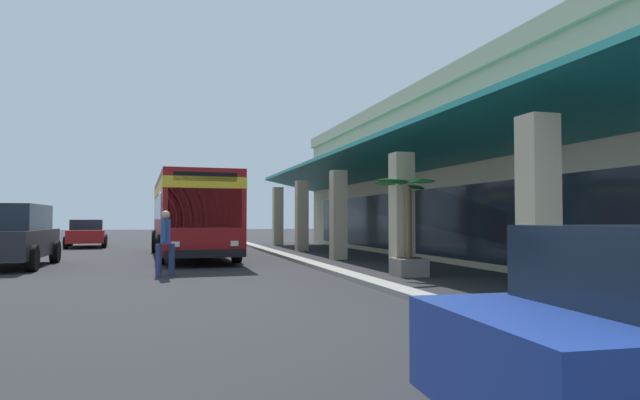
{
  "coord_description": "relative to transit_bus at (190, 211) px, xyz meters",
  "views": [
    {
      "loc": [
        20.44,
        0.01,
        1.52
      ],
      "look_at": [
        0.67,
        5.65,
        2.23
      ],
      "focal_mm": 30.53,
      "sensor_mm": 36.0,
      "label": 1
    }
  ],
  "objects": [
    {
      "name": "curb_strip",
      "position": [
        3.11,
        3.61,
        -1.79
      ],
      "size": [
        34.19,
        0.5,
        0.12
      ],
      "primitive_type": "cube",
      "color": "#9E998E",
      "rests_on": "ground"
    },
    {
      "name": "transit_bus",
      "position": [
        0.0,
        0.0,
        0.0
      ],
      "size": [
        11.3,
        3.11,
        3.34
      ],
      "color": "maroon",
      "rests_on": "ground"
    },
    {
      "name": "parked_suv_charcoal",
      "position": [
        3.63,
        -5.6,
        -0.84
      ],
      "size": [
        4.81,
        2.23,
        1.97
      ],
      "color": "#232328",
      "rests_on": "ground"
    },
    {
      "name": "potted_palm",
      "position": [
        9.34,
        5.24,
        -1.1
      ],
      "size": [
        1.79,
        1.85,
        2.61
      ],
      "color": "gray",
      "rests_on": "ground"
    },
    {
      "name": "ground",
      "position": [
        2.15,
        7.01,
        -1.85
      ],
      "size": [
        120.0,
        120.0,
        0.0
      ],
      "primitive_type": "plane",
      "color": "#262628"
    },
    {
      "name": "pedestrian",
      "position": [
        7.64,
        -0.97,
        -0.87
      ],
      "size": [
        0.7,
        0.49,
        1.73
      ],
      "color": "navy",
      "rests_on": "ground"
    },
    {
      "name": "parked_sedan_red",
      "position": [
        -9.1,
        -5.04,
        -1.1
      ],
      "size": [
        4.54,
        2.27,
        1.47
      ],
      "color": "maroon",
      "rests_on": "ground"
    },
    {
      "name": "plaza_building",
      "position": [
        3.11,
        13.23,
        1.49
      ],
      "size": [
        28.79,
        13.54,
        6.67
      ],
      "color": "#C6B793",
      "rests_on": "ground"
    }
  ]
}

